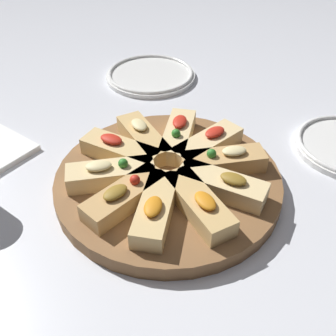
{
  "coord_description": "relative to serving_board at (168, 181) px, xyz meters",
  "views": [
    {
      "loc": [
        0.4,
        -0.25,
        0.43
      ],
      "look_at": [
        0.0,
        0.0,
        0.04
      ],
      "focal_mm": 42.0,
      "sensor_mm": 36.0,
      "label": 1
    }
  ],
  "objects": [
    {
      "name": "plate_left",
      "position": [
        -0.35,
        0.17,
        -0.0
      ],
      "size": [
        0.21,
        0.21,
        0.02
      ],
      "color": "white",
      "rests_on": "ground_plane"
    },
    {
      "name": "focaccia_slice_1",
      "position": [
        0.02,
        -0.09,
        0.03
      ],
      "size": [
        0.07,
        0.14,
        0.04
      ],
      "color": "tan",
      "rests_on": "serving_board"
    },
    {
      "name": "focaccia_slice_9",
      "position": [
        -0.08,
        -0.04,
        0.03
      ],
      "size": [
        0.14,
        0.1,
        0.04
      ],
      "color": "#DBB775",
      "rests_on": "serving_board"
    },
    {
      "name": "focaccia_slice_3",
      "position": [
        0.09,
        -0.01,
        0.03
      ],
      "size": [
        0.14,
        0.05,
        0.04
      ],
      "color": "tan",
      "rests_on": "serving_board"
    },
    {
      "name": "focaccia_slice_7",
      "position": [
        -0.06,
        0.06,
        0.03
      ],
      "size": [
        0.13,
        0.12,
        0.04
      ],
      "color": "#E5C689",
      "rests_on": "serving_board"
    },
    {
      "name": "focaccia_slice_5",
      "position": [
        0.03,
        0.08,
        0.03
      ],
      "size": [
        0.09,
        0.14,
        0.04
      ],
      "color": "tan",
      "rests_on": "serving_board"
    },
    {
      "name": "ground_plane",
      "position": [
        0.0,
        0.0,
        -0.01
      ],
      "size": [
        3.0,
        3.0,
        0.0
      ],
      "primitive_type": "plane",
      "color": "silver"
    },
    {
      "name": "serving_board",
      "position": [
        0.0,
        0.0,
        0.0
      ],
      "size": [
        0.36,
        0.36,
        0.03
      ],
      "primitive_type": "cylinder",
      "color": "brown",
      "rests_on": "ground_plane"
    },
    {
      "name": "focaccia_slice_4",
      "position": [
        0.08,
        0.05,
        0.03
      ],
      "size": [
        0.14,
        0.11,
        0.04
      ],
      "color": "#E5C689",
      "rests_on": "serving_board"
    },
    {
      "name": "focaccia_slice_8",
      "position": [
        -0.09,
        0.01,
        0.03
      ],
      "size": [
        0.14,
        0.05,
        0.04
      ],
      "color": "tan",
      "rests_on": "serving_board"
    },
    {
      "name": "focaccia_slice_6",
      "position": [
        -0.02,
        0.09,
        0.03
      ],
      "size": [
        0.07,
        0.14,
        0.04
      ],
      "color": "#E5C689",
      "rests_on": "serving_board"
    },
    {
      "name": "focaccia_slice_0",
      "position": [
        -0.03,
        -0.08,
        0.03
      ],
      "size": [
        0.09,
        0.14,
        0.04
      ],
      "color": "#E5C689",
      "rests_on": "serving_board"
    },
    {
      "name": "focaccia_slice_2",
      "position": [
        0.07,
        -0.06,
        0.03
      ],
      "size": [
        0.13,
        0.12,
        0.04
      ],
      "color": "#DBB775",
      "rests_on": "serving_board"
    }
  ]
}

